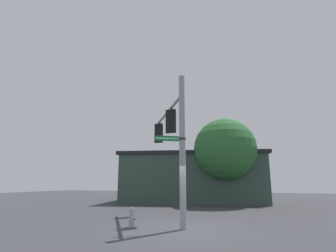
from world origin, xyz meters
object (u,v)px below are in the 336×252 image
object	(u,v)px
traffic_light_nearest_pole	(172,122)
fire_hydrant	(132,217)
street_name_sign	(175,139)
traffic_light_mid_inner	(160,134)

from	to	relation	value
traffic_light_nearest_pole	fire_hydrant	world-z (taller)	traffic_light_nearest_pole
traffic_light_nearest_pole	street_name_sign	size ratio (longest dim) A/B	1.16
traffic_light_mid_inner	street_name_sign	xyz separation A→B (m)	(2.57, -4.64, -1.18)
traffic_light_nearest_pole	fire_hydrant	xyz separation A→B (m)	(-1.15, -1.86, -4.41)
traffic_light_nearest_pole	traffic_light_mid_inner	distance (m)	3.36
traffic_light_mid_inner	street_name_sign	bearing A→B (deg)	-61.01
fire_hydrant	traffic_light_nearest_pole	bearing A→B (deg)	58.22
traffic_light_mid_inner	fire_hydrant	size ratio (longest dim) A/B	1.59
traffic_light_nearest_pole	street_name_sign	world-z (taller)	traffic_light_nearest_pole
street_name_sign	traffic_light_mid_inner	bearing A→B (deg)	118.99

